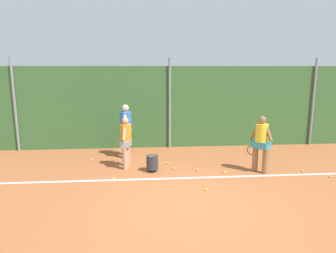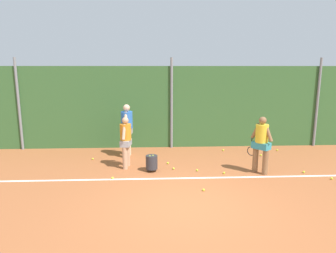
{
  "view_description": "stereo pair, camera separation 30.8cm",
  "coord_description": "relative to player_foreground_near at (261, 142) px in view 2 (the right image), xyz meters",
  "views": [
    {
      "loc": [
        -1.0,
        -6.45,
        3.15
      ],
      "look_at": [
        -0.24,
        2.95,
        1.28
      ],
      "focal_mm": 32.27,
      "sensor_mm": 36.0,
      "label": 1
    },
    {
      "loc": [
        -0.7,
        -6.47,
        3.15
      ],
      "look_at": [
        -0.24,
        2.95,
        1.28
      ],
      "focal_mm": 32.27,
      "sensor_mm": 36.0,
      "label": 2
    }
  ],
  "objects": [
    {
      "name": "tennis_ball_6",
      "position": [
        -2.73,
        0.98,
        -0.93
      ],
      "size": [
        0.07,
        0.07,
        0.07
      ],
      "primitive_type": "sphere",
      "color": "#CCDB33",
      "rests_on": "ground_plane"
    },
    {
      "name": "hedge_fence_backdrop",
      "position": [
        -2.49,
        3.25,
        0.63
      ],
      "size": [
        20.11,
        0.25,
        3.19
      ],
      "primitive_type": "cube",
      "color": "#386633",
      "rests_on": "ground_plane"
    },
    {
      "name": "tennis_ball_0",
      "position": [
        -1.09,
        -0.04,
        -0.93
      ],
      "size": [
        0.07,
        0.07,
        0.07
      ],
      "primitive_type": "sphere",
      "color": "#CCDB33",
      "rests_on": "ground_plane"
    },
    {
      "name": "fence_post_center",
      "position": [
        -2.49,
        3.08,
        0.79
      ],
      "size": [
        0.1,
        0.1,
        3.51
      ],
      "primitive_type": "cylinder",
      "color": "gray",
      "rests_on": "ground_plane"
    },
    {
      "name": "tennis_ball_12",
      "position": [
        1.87,
        -0.63,
        -0.93
      ],
      "size": [
        0.07,
        0.07,
        0.07
      ],
      "primitive_type": "sphere",
      "color": "#CCDB33",
      "rests_on": "ground_plane"
    },
    {
      "name": "tennis_ball_4",
      "position": [
        -2.58,
        0.43,
        -0.93
      ],
      "size": [
        0.07,
        0.07,
        0.07
      ],
      "primitive_type": "sphere",
      "color": "#CCDB33",
      "rests_on": "ground_plane"
    },
    {
      "name": "tennis_ball_1",
      "position": [
        -1.91,
        -1.27,
        -0.93
      ],
      "size": [
        0.07,
        0.07,
        0.07
      ],
      "primitive_type": "sphere",
      "color": "#CCDB33",
      "rests_on": "ground_plane"
    },
    {
      "name": "ground_plane",
      "position": [
        -2.49,
        -0.51,
        -0.96
      ],
      "size": [
        30.94,
        30.94,
        0.0
      ],
      "primitive_type": "plane",
      "color": "#A85B33"
    },
    {
      "name": "fence_post_right",
      "position": [
        3.32,
        3.08,
        0.79
      ],
      "size": [
        0.1,
        0.1,
        3.51
      ],
      "primitive_type": "cylinder",
      "color": "gray",
      "rests_on": "ground_plane"
    },
    {
      "name": "tennis_ball_8",
      "position": [
        1.52,
        2.37,
        -0.93
      ],
      "size": [
        0.07,
        0.07,
        0.07
      ],
      "primitive_type": "sphere",
      "color": "#CCDB33",
      "rests_on": "ground_plane"
    },
    {
      "name": "court_baseline_paint",
      "position": [
        -2.49,
        -0.34,
        -0.96
      ],
      "size": [
        14.7,
        0.1,
        0.01
      ],
      "primitive_type": "cube",
      "color": "white",
      "rests_on": "ground_plane"
    },
    {
      "name": "tennis_ball_9",
      "position": [
        -3.14,
        1.65,
        -0.93
      ],
      "size": [
        0.07,
        0.07,
        0.07
      ],
      "primitive_type": "sphere",
      "color": "#CCDB33",
      "rests_on": "ground_plane"
    },
    {
      "name": "tennis_ball_10",
      "position": [
        -4.38,
        -0.3,
        -0.93
      ],
      "size": [
        0.07,
        0.07,
        0.07
      ],
      "primitive_type": "sphere",
      "color": "#CCDB33",
      "rests_on": "ground_plane"
    },
    {
      "name": "tennis_ball_2",
      "position": [
        -0.55,
        2.45,
        -0.93
      ],
      "size": [
        0.07,
        0.07,
        0.07
      ],
      "primitive_type": "sphere",
      "color": "#CCDB33",
      "rests_on": "ground_plane"
    },
    {
      "name": "tennis_ball_11",
      "position": [
        1.33,
        -0.08,
        -0.93
      ],
      "size": [
        0.07,
        0.07,
        0.07
      ],
      "primitive_type": "sphere",
      "color": "#CCDB33",
      "rests_on": "ground_plane"
    },
    {
      "name": "player_midcourt",
      "position": [
        -4.06,
        0.72,
        -0.05
      ],
      "size": [
        0.35,
        0.67,
        1.62
      ],
      "rotation": [
        0.0,
        0.0,
        1.41
      ],
      "color": "tan",
      "rests_on": "ground_plane"
    },
    {
      "name": "tennis_ball_7",
      "position": [
        -1.86,
        0.24,
        -0.93
      ],
      "size": [
        0.07,
        0.07,
        0.07
      ],
      "primitive_type": "sphere",
      "color": "#CCDB33",
      "rests_on": "ground_plane"
    },
    {
      "name": "player_foreground_near",
      "position": [
        0.0,
        0.0,
        0.0
      ],
      "size": [
        0.6,
        0.61,
        1.72
      ],
      "rotation": [
        0.0,
        0.0,
        2.25
      ],
      "color": "#8C603D",
      "rests_on": "ground_plane"
    },
    {
      "name": "ball_hopper",
      "position": [
        -3.26,
        0.3,
        -0.67
      ],
      "size": [
        0.36,
        0.36,
        0.51
      ],
      "color": "#2D2D33",
      "rests_on": "ground_plane"
    },
    {
      "name": "player_backcourt_far",
      "position": [
        -4.13,
        1.92,
        0.09
      ],
      "size": [
        0.4,
        0.78,
        1.87
      ],
      "rotation": [
        0.0,
        0.0,
        4.62
      ],
      "color": "beige",
      "rests_on": "ground_plane"
    },
    {
      "name": "tennis_ball_5",
      "position": [
        -5.3,
        1.57,
        -0.93
      ],
      "size": [
        0.07,
        0.07,
        0.07
      ],
      "primitive_type": "sphere",
      "color": "#CCDB33",
      "rests_on": "ground_plane"
    },
    {
      "name": "tennis_ball_3",
      "position": [
        0.66,
        1.72,
        -0.93
      ],
      "size": [
        0.07,
        0.07,
        0.07
      ],
      "primitive_type": "sphere",
      "color": "#CCDB33",
      "rests_on": "ground_plane"
    },
    {
      "name": "fence_post_left",
      "position": [
        -8.29,
        3.08,
        0.79
      ],
      "size": [
        0.1,
        0.1,
        3.51
      ],
      "primitive_type": "cylinder",
      "color": "gray",
      "rests_on": "ground_plane"
    }
  ]
}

